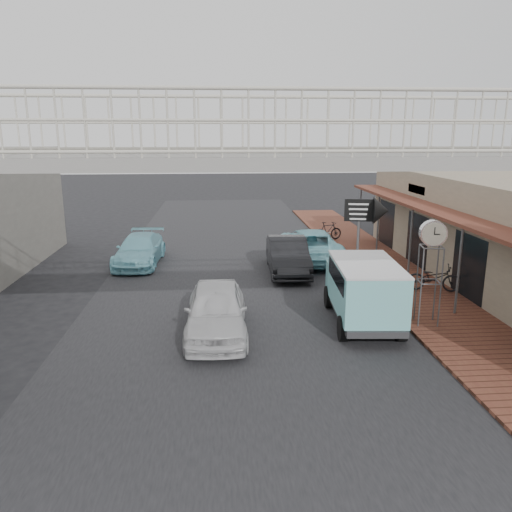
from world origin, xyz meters
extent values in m
plane|color=black|center=(0.00, 0.00, 0.00)|extent=(120.00, 120.00, 0.00)
cube|color=black|center=(0.00, 0.00, 0.01)|extent=(10.00, 60.00, 0.01)
cube|color=brown|center=(6.50, 3.00, 0.05)|extent=(3.00, 40.00, 0.10)
cube|color=brown|center=(7.70, 4.00, 2.90)|extent=(1.80, 18.00, 0.12)
cube|color=silver|center=(8.05, 7.50, 3.30)|extent=(0.08, 2.60, 0.90)
cube|color=#B21914|center=(8.05, 1.00, 3.30)|extent=(0.08, 2.20, 0.80)
cube|color=gray|center=(0.00, -4.00, 5.12)|extent=(14.00, 2.00, 0.24)
cube|color=beige|center=(0.00, -3.05, 5.79)|extent=(14.00, 0.08, 1.10)
cube|color=beige|center=(0.00, -4.95, 5.79)|extent=(14.00, 0.08, 1.10)
imported|color=silver|center=(-0.63, 0.11, 0.73)|extent=(1.78, 4.30, 1.46)
imported|color=black|center=(2.32, 6.50, 0.73)|extent=(1.69, 4.47, 1.46)
imported|color=#75BFCB|center=(3.62, 8.43, 0.73)|extent=(2.56, 5.32, 1.46)
imported|color=#71B6C5|center=(-4.00, 8.38, 0.64)|extent=(2.02, 4.51, 1.28)
cylinder|color=black|center=(3.10, 2.15, 0.36)|extent=(0.30, 0.74, 0.72)
cylinder|color=black|center=(4.71, 2.02, 0.36)|extent=(0.30, 0.74, 0.72)
cylinder|color=black|center=(2.89, -0.63, 0.36)|extent=(0.30, 0.74, 0.72)
cylinder|color=black|center=(4.50, -0.75, 0.36)|extent=(0.30, 0.74, 0.72)
cube|color=#7FD9DC|center=(3.78, 0.39, 1.22)|extent=(2.00, 3.42, 1.39)
cube|color=#7FD9DC|center=(3.92, 2.29, 0.98)|extent=(1.74, 1.05, 0.93)
cube|color=black|center=(3.78, 0.39, 1.60)|extent=(1.99, 2.81, 0.52)
cube|color=silver|center=(3.78, 0.39, 1.94)|extent=(2.02, 3.43, 0.06)
imported|color=black|center=(7.18, 3.30, 0.59)|extent=(1.96, 1.12, 0.97)
imported|color=black|center=(5.30, 12.34, 0.59)|extent=(1.70, 0.93, 0.98)
cylinder|color=#59595B|center=(5.40, 0.58, 1.28)|extent=(0.04, 0.04, 2.35)
cylinder|color=#59595B|center=(5.96, 0.48, 1.28)|extent=(0.04, 0.04, 2.35)
cylinder|color=#59595B|center=(5.31, 0.02, 1.28)|extent=(0.04, 0.04, 2.35)
cylinder|color=#59595B|center=(5.86, -0.07, 1.28)|extent=(0.04, 0.04, 2.35)
cylinder|color=silver|center=(5.63, 0.25, 2.85)|extent=(0.80, 0.39, 0.76)
cylinder|color=beige|center=(5.61, 0.12, 2.85)|extent=(0.67, 0.13, 0.67)
cylinder|color=beige|center=(5.66, 0.39, 2.85)|extent=(0.67, 0.13, 0.67)
cylinder|color=#59595B|center=(5.20, 6.30, 1.56)|extent=(0.10, 0.10, 2.91)
cube|color=black|center=(5.19, 6.27, 2.61)|extent=(1.20, 0.29, 0.90)
cone|color=black|center=(6.03, 6.11, 2.61)|extent=(0.80, 1.20, 1.11)
cube|color=white|center=(5.14, 6.24, 2.56)|extent=(0.79, 0.16, 0.60)
camera|label=1|loc=(-0.53, -13.37, 5.63)|focal=35.00mm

